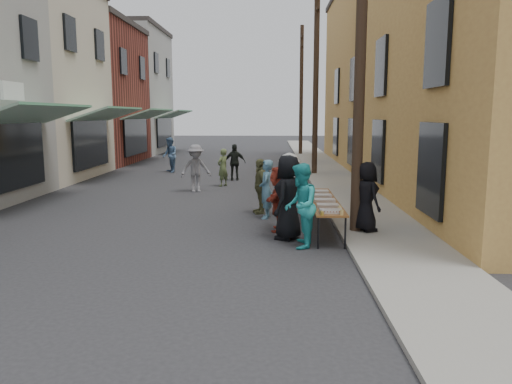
# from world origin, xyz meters

# --- Properties ---
(ground) EXTENTS (120.00, 120.00, 0.00)m
(ground) POSITION_xyz_m (0.00, 0.00, 0.00)
(ground) COLOR #28282B
(ground) RESTS_ON ground
(sidewalk) EXTENTS (2.20, 60.00, 0.10)m
(sidewalk) POSITION_xyz_m (5.00, 15.00, 0.05)
(sidewalk) COLOR gray
(sidewalk) RESTS_ON ground
(storefront_row) EXTENTS (8.00, 37.00, 9.00)m
(storefront_row) POSITION_xyz_m (-10.00, 14.96, 4.12)
(storefront_row) COLOR maroon
(storefront_row) RESTS_ON ground
(building_ochre) EXTENTS (10.00, 28.00, 10.00)m
(building_ochre) POSITION_xyz_m (11.10, 14.00, 5.00)
(building_ochre) COLOR #BC8743
(building_ochre) RESTS_ON ground
(utility_pole_near) EXTENTS (0.26, 0.26, 9.00)m
(utility_pole_near) POSITION_xyz_m (4.30, 3.00, 4.50)
(utility_pole_near) COLOR #2D2116
(utility_pole_near) RESTS_ON ground
(utility_pole_mid) EXTENTS (0.26, 0.26, 9.00)m
(utility_pole_mid) POSITION_xyz_m (4.30, 15.00, 4.50)
(utility_pole_mid) COLOR #2D2116
(utility_pole_mid) RESTS_ON ground
(utility_pole_far) EXTENTS (0.26, 0.26, 9.00)m
(utility_pole_far) POSITION_xyz_m (4.30, 27.00, 4.50)
(utility_pole_far) COLOR #2D2116
(utility_pole_far) RESTS_ON ground
(serving_table) EXTENTS (0.70, 4.00, 0.75)m
(serving_table) POSITION_xyz_m (3.57, 3.50, 0.71)
(serving_table) COLOR brown
(serving_table) RESTS_ON ground
(catering_tray_sausage) EXTENTS (0.50, 0.33, 0.08)m
(catering_tray_sausage) POSITION_xyz_m (3.57, 1.85, 0.79)
(catering_tray_sausage) COLOR maroon
(catering_tray_sausage) RESTS_ON serving_table
(catering_tray_foil_b) EXTENTS (0.50, 0.33, 0.08)m
(catering_tray_foil_b) POSITION_xyz_m (3.57, 2.50, 0.79)
(catering_tray_foil_b) COLOR #B2B2B7
(catering_tray_foil_b) RESTS_ON serving_table
(catering_tray_buns) EXTENTS (0.50, 0.33, 0.08)m
(catering_tray_buns) POSITION_xyz_m (3.57, 3.20, 0.79)
(catering_tray_buns) COLOR tan
(catering_tray_buns) RESTS_ON serving_table
(catering_tray_foil_d) EXTENTS (0.50, 0.33, 0.08)m
(catering_tray_foil_d) POSITION_xyz_m (3.57, 3.90, 0.79)
(catering_tray_foil_d) COLOR #B2B2B7
(catering_tray_foil_d) RESTS_ON serving_table
(catering_tray_buns_end) EXTENTS (0.50, 0.33, 0.08)m
(catering_tray_buns_end) POSITION_xyz_m (3.57, 4.60, 0.79)
(catering_tray_buns_end) COLOR tan
(catering_tray_buns_end) RESTS_ON serving_table
(condiment_jar_a) EXTENTS (0.07, 0.07, 0.08)m
(condiment_jar_a) POSITION_xyz_m (3.35, 1.55, 0.79)
(condiment_jar_a) COLOR #A57F26
(condiment_jar_a) RESTS_ON serving_table
(condiment_jar_b) EXTENTS (0.07, 0.07, 0.08)m
(condiment_jar_b) POSITION_xyz_m (3.35, 1.65, 0.79)
(condiment_jar_b) COLOR #A57F26
(condiment_jar_b) RESTS_ON serving_table
(condiment_jar_c) EXTENTS (0.07, 0.07, 0.08)m
(condiment_jar_c) POSITION_xyz_m (3.35, 1.75, 0.79)
(condiment_jar_c) COLOR #A57F26
(condiment_jar_c) RESTS_ON serving_table
(cup_stack) EXTENTS (0.08, 0.08, 0.12)m
(cup_stack) POSITION_xyz_m (3.77, 1.60, 0.81)
(cup_stack) COLOR tan
(cup_stack) RESTS_ON serving_table
(guest_front_a) EXTENTS (0.95, 1.13, 1.97)m
(guest_front_a) POSITION_xyz_m (2.65, 2.48, 0.98)
(guest_front_a) COLOR black
(guest_front_a) RESTS_ON ground
(guest_front_b) EXTENTS (0.43, 0.62, 1.64)m
(guest_front_b) POSITION_xyz_m (2.11, 4.81, 0.82)
(guest_front_b) COLOR teal
(guest_front_b) RESTS_ON ground
(guest_front_c) EXTENTS (0.80, 0.97, 1.85)m
(guest_front_c) POSITION_xyz_m (2.89, 1.73, 0.93)
(guest_front_c) COLOR #2AAFB0
(guest_front_c) RESTS_ON ground
(guest_front_d) EXTENTS (0.84, 1.25, 1.80)m
(guest_front_d) POSITION_xyz_m (2.77, 5.24, 0.90)
(guest_front_d) COLOR silver
(guest_front_d) RESTS_ON ground
(guest_front_e) EXTENTS (0.65, 1.02, 1.61)m
(guest_front_e) POSITION_xyz_m (1.92, 5.51, 0.81)
(guest_front_e) COLOR brown
(guest_front_e) RESTS_ON ground
(guest_queue_back) EXTENTS (0.65, 1.55, 1.63)m
(guest_queue_back) POSITION_xyz_m (2.45, 3.33, 0.81)
(guest_queue_back) COLOR maroon
(guest_queue_back) RESTS_ON ground
(server) EXTENTS (0.83, 0.97, 1.67)m
(server) POSITION_xyz_m (4.54, 2.93, 0.94)
(server) COLOR black
(server) RESTS_ON sidewalk
(passerby_left) EXTENTS (1.31, 1.03, 1.78)m
(passerby_left) POSITION_xyz_m (-0.59, 9.57, 0.89)
(passerby_left) COLOR slate
(passerby_left) RESTS_ON ground
(passerby_mid) EXTENTS (0.95, 0.43, 1.60)m
(passerby_mid) POSITION_xyz_m (0.63, 12.90, 0.80)
(passerby_mid) COLOR black
(passerby_mid) RESTS_ON ground
(passerby_right) EXTENTS (0.62, 0.66, 1.52)m
(passerby_right) POSITION_xyz_m (0.28, 11.09, 0.76)
(passerby_right) COLOR #55663B
(passerby_right) RESTS_ON ground
(passerby_far) EXTENTS (0.99, 1.07, 1.76)m
(passerby_far) POSITION_xyz_m (-2.85, 15.86, 0.88)
(passerby_far) COLOR #51749D
(passerby_far) RESTS_ON ground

